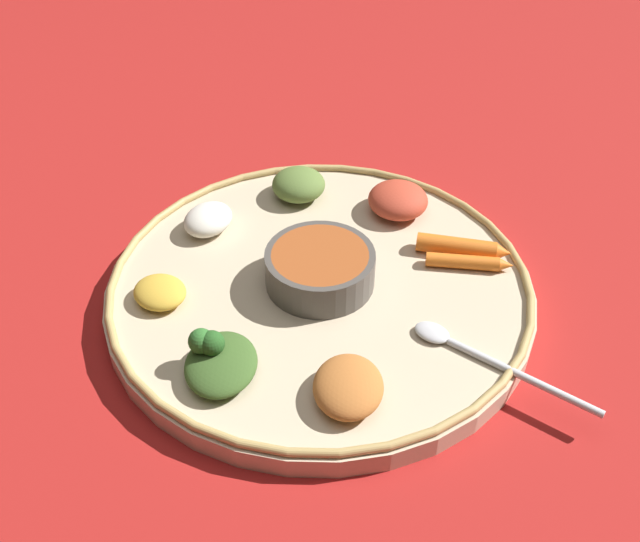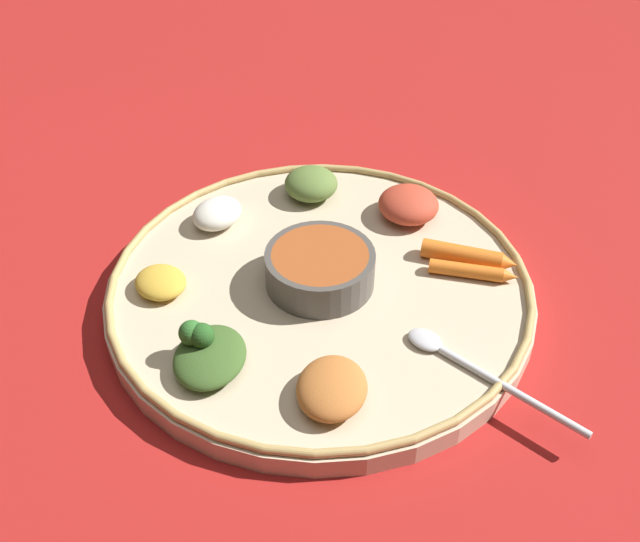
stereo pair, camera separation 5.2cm
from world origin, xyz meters
name	(u,v)px [view 1 (the left image)]	position (x,y,z in m)	size (l,w,h in m)	color
ground_plane	(320,298)	(0.00, 0.00, 0.00)	(2.40, 2.40, 0.00)	maroon
platter	(320,290)	(0.00, 0.00, 0.01)	(0.43, 0.43, 0.02)	#C6B293
platter_rim	(320,280)	(0.00, 0.00, 0.02)	(0.42, 0.42, 0.01)	tan
center_bowl	(320,267)	(0.00, 0.00, 0.04)	(0.11, 0.11, 0.04)	#4C4742
spoon	(475,353)	(0.16, -0.05, 0.03)	(0.17, 0.07, 0.01)	silver
greens_pile	(218,359)	(-0.05, -0.14, 0.04)	(0.08, 0.09, 0.04)	#385623
carrot_near_spoon	(469,262)	(0.14, 0.07, 0.03)	(0.09, 0.03, 0.01)	orange
carrot_outer	(462,247)	(0.13, 0.09, 0.03)	(0.10, 0.03, 0.02)	orange
mound_rice_white	(208,219)	(-0.14, 0.04, 0.04)	(0.06, 0.05, 0.03)	silver
mound_lentil_yellow	(160,292)	(-0.14, -0.07, 0.03)	(0.05, 0.05, 0.02)	gold
mound_berbere_red	(398,200)	(0.04, 0.14, 0.04)	(0.07, 0.07, 0.03)	#B73D28
mound_collards	(299,184)	(-0.07, 0.14, 0.04)	(0.06, 0.06, 0.03)	#567033
mound_chickpea	(348,387)	(0.07, -0.13, 0.03)	(0.07, 0.06, 0.03)	#B2662D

